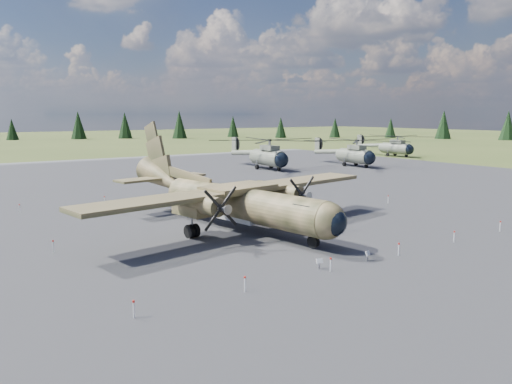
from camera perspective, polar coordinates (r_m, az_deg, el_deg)
ground at (r=42.63m, az=0.11°, el=-3.53°), size 500.00×500.00×0.00m
apron at (r=51.03m, az=-6.25°, el=-1.51°), size 120.00×120.00×0.04m
transport_plane at (r=40.28m, az=-2.95°, el=-0.52°), size 27.38×24.67×9.01m
helicopter_near at (r=83.23m, az=1.37°, el=5.05°), size 21.11×24.14×5.09m
helicopter_mid at (r=89.81m, az=11.22°, el=5.02°), size 20.22×22.82×4.77m
helicopter_far at (r=113.76m, az=15.68°, el=5.55°), size 18.43×21.33×4.52m
info_placard_left at (r=30.28m, az=7.25°, el=-7.94°), size 0.44×0.26×0.65m
info_placard_right at (r=32.38m, az=12.62°, el=-6.95°), size 0.46×0.29×0.67m
barrier_fence at (r=42.20m, az=-0.35°, el=-2.95°), size 33.12×29.62×0.85m
treeline at (r=42.41m, az=1.81°, el=2.98°), size 332.85×331.35×10.86m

